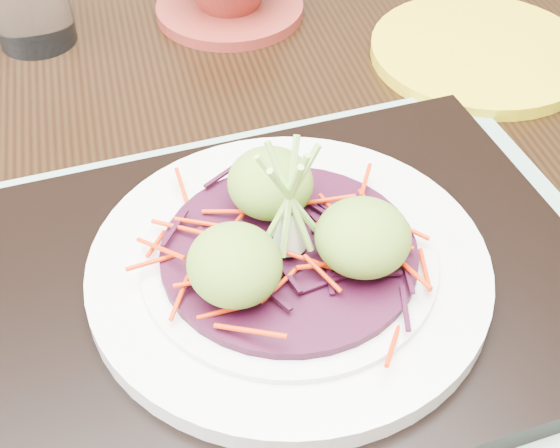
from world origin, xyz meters
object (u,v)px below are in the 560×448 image
object	(u,v)px
dining_table	(221,327)
yellow_plate	(480,52)
serving_tray	(289,285)
white_plate	(289,266)

from	to	relation	value
dining_table	yellow_plate	world-z (taller)	yellow_plate
serving_tray	white_plate	distance (m)	0.02
dining_table	serving_tray	xyz separation A→B (m)	(0.03, -0.07, 0.12)
white_plate	dining_table	bearing A→B (deg)	115.04
dining_table	yellow_plate	distance (m)	0.35
serving_tray	yellow_plate	xyz separation A→B (m)	(0.26, 0.23, -0.01)
serving_tray	white_plate	world-z (taller)	white_plate
dining_table	serving_tray	size ratio (longest dim) A/B	3.45
dining_table	yellow_plate	size ratio (longest dim) A/B	6.69
dining_table	yellow_plate	bearing A→B (deg)	31.21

